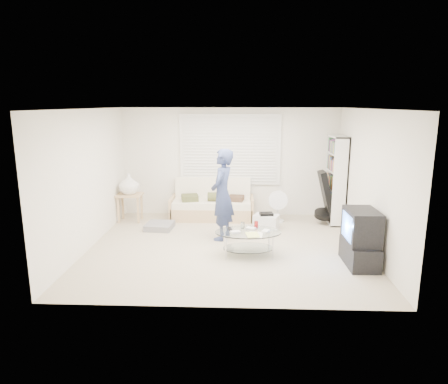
{
  "coord_description": "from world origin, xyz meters",
  "views": [
    {
      "loc": [
        0.24,
        -6.97,
        2.59
      ],
      "look_at": [
        -0.06,
        0.3,
        0.97
      ],
      "focal_mm": 32.0,
      "sensor_mm": 36.0,
      "label": 1
    }
  ],
  "objects_px": {
    "futon_sofa": "(212,206)",
    "bookshelf": "(336,180)",
    "tv_unit": "(360,238)",
    "coffee_table": "(249,236)"
  },
  "relations": [
    {
      "from": "futon_sofa",
      "to": "coffee_table",
      "type": "distance_m",
      "value": 2.39
    },
    {
      "from": "tv_unit",
      "to": "coffee_table",
      "type": "height_order",
      "value": "tv_unit"
    },
    {
      "from": "tv_unit",
      "to": "coffee_table",
      "type": "distance_m",
      "value": 1.84
    },
    {
      "from": "tv_unit",
      "to": "bookshelf",
      "type": "bearing_deg",
      "value": 87.04
    },
    {
      "from": "futon_sofa",
      "to": "bookshelf",
      "type": "height_order",
      "value": "bookshelf"
    },
    {
      "from": "bookshelf",
      "to": "tv_unit",
      "type": "distance_m",
      "value": 2.48
    },
    {
      "from": "bookshelf",
      "to": "coffee_table",
      "type": "xyz_separation_m",
      "value": [
        -1.93,
        -2.06,
        -0.61
      ]
    },
    {
      "from": "futon_sofa",
      "to": "tv_unit",
      "type": "height_order",
      "value": "tv_unit"
    },
    {
      "from": "futon_sofa",
      "to": "bookshelf",
      "type": "xyz_separation_m",
      "value": [
        2.72,
        -0.19,
        0.66
      ]
    },
    {
      "from": "futon_sofa",
      "to": "tv_unit",
      "type": "bearing_deg",
      "value": -45.17
    }
  ]
}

